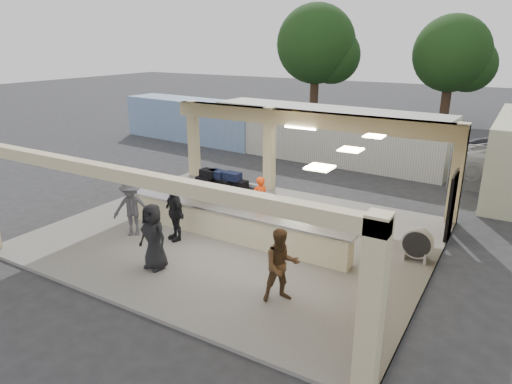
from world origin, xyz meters
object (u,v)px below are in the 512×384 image
Objects in this scene: passenger_a at (281,266)px; passenger_c at (132,208)px; baggage_handler at (260,200)px; container_white at (325,134)px; container_blue at (194,120)px; car_dark at (506,151)px; passenger_d at (153,237)px; drum_fan at (417,243)px; baggage_counter at (229,225)px; luggage_cart at (221,189)px; passenger_b at (174,212)px.

passenger_a is 6.05m from passenger_c.
container_white reaches higher than baggage_handler.
container_blue reaches higher than baggage_handler.
container_white is (-1.66, 9.75, 0.46)m from baggage_handler.
passenger_d is at bearing 176.99° from car_dark.
passenger_a is 0.19× the size of container_blue.
baggage_handler is at bearing 11.53° from passenger_c.
baggage_handler is 0.13× the size of container_white.
container_blue is at bearing 144.36° from drum_fan.
passenger_d is 0.48× the size of car_dark.
baggage_counter is 2.11× the size of car_dark.
baggage_handler is 14.95m from container_blue.
luggage_cart is at bearing 167.39° from car_dark.
passenger_d is at bearing -50.58° from container_blue.
passenger_a is at bearing 5.38° from passenger_b.
baggage_counter is at bearing 80.08° from passenger_d.
container_white is at bearing 98.10° from passenger_d.
container_white reaches higher than passenger_a.
container_white reaches higher than car_dark.
luggage_cart is 9.49m from container_white.
passenger_c is at bearing -140.72° from passenger_b.
car_dark is (1.45, 14.00, 0.03)m from drum_fan.
luggage_cart reaches higher than drum_fan.
container_white reaches higher than passenger_b.
container_blue reaches higher than passenger_c.
car_dark is (3.80, 17.88, -0.38)m from passenger_a.
passenger_c reaches higher than baggage_handler.
container_blue reaches higher than passenger_a.
baggage_handler is 15.42m from car_dark.
container_white is at bearing 50.72° from passenger_c.
passenger_d is at bearing -104.59° from baggage_counter.
passenger_d is (-3.77, -0.33, 0.01)m from passenger_a.
baggage_counter is 5.64m from drum_fan.
passenger_d is at bearing -65.08° from passenger_c.
passenger_b is at bearing 118.14° from passenger_d.
passenger_d is 17.73m from container_blue.
passenger_b is at bearing 118.66° from passenger_a.
container_blue is at bearing 138.54° from luggage_cart.
passenger_a is 1.00× the size of passenger_b.
passenger_d reaches higher than passenger_c.
passenger_a is at bearing -124.18° from drum_fan.
luggage_cart is 1.52× the size of passenger_b.
baggage_handler is at bearing -76.65° from container_white.
passenger_d reaches higher than baggage_handler.
car_dark is at bearing -173.42° from baggage_handler.
container_blue is (-9.30, 12.82, 0.26)m from passenger_b.
container_blue reaches higher than passenger_d.
container_white is (-8.42, -4.11, 0.74)m from car_dark.
passenger_c is 19.47m from car_dark.
car_dark is at bearing 29.68° from container_white.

